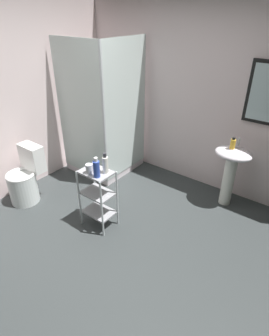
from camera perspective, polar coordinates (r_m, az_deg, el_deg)
The scene contains 11 objects.
ground_plane at distance 3.25m, azimuth -4.69°, elevation -15.47°, with size 4.20×4.20×0.02m, color #323738.
wall_back at distance 3.98m, azimuth 13.15°, elevation 13.91°, with size 4.20×0.14×2.50m.
shower_stall at distance 4.38m, azimuth -6.11°, elevation 4.95°, with size 0.92×0.92×2.00m.
pedestal_sink at distance 3.71m, azimuth 19.22°, elevation 0.53°, with size 0.46×0.37×0.81m.
sink_faucet at distance 3.70m, azimuth 20.59°, elevation 5.04°, with size 0.03×0.03×0.10m, color silver.
toilet at distance 3.99m, azimuth -21.46°, elevation -2.21°, with size 0.37×0.49×0.76m.
storage_cart at distance 3.25m, azimuth -7.51°, elevation -5.34°, with size 0.38×0.28×0.74m.
hand_soap_bottle at distance 3.58m, azimuth 19.52°, elevation 4.71°, with size 0.06×0.06×0.15m.
shampoo_bottle_blue at distance 2.94m, azimuth -7.81°, elevation -0.12°, with size 0.07×0.07×0.23m.
lotion_bottle_white at distance 3.00m, azimuth -6.01°, elevation 0.75°, with size 0.06×0.06×0.24m.
rinse_cup at distance 3.04m, azimuth -9.26°, elevation -0.16°, with size 0.08×0.08×0.11m, color silver.
Camera 1 is at (1.59, -1.65, 2.30)m, focal length 29.73 mm.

